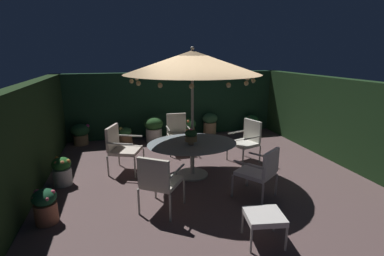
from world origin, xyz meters
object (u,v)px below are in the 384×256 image
patio_umbrella (192,62)px  potted_plant_left_near (210,123)px  potted_plant_back_center (62,170)px  patio_dining_table (192,148)px  patio_chair_north (247,138)px  centerpiece_planter (191,136)px  patio_chair_northeast (178,131)px  potted_plant_left_far (80,133)px  potted_plant_front_corner (251,123)px  ottoman_footrest (264,217)px  patio_chair_south (260,170)px  potted_plant_back_right (188,128)px  potted_plant_back_left (126,136)px  patio_chair_southeast (159,179)px  potted_plant_right_far (45,205)px  potted_plant_right_near (154,128)px  patio_chair_east (121,146)px

patio_umbrella → potted_plant_left_near: patio_umbrella is taller
potted_plant_back_center → patio_dining_table: bearing=-4.2°
patio_chair_north → centerpiece_planter: bearing=-158.5°
patio_chair_northeast → potted_plant_left_far: patio_chair_northeast is taller
patio_chair_north → potted_plant_back_center: patio_chair_north is taller
potted_plant_left_near → potted_plant_front_corner: bearing=-2.5°
patio_chair_northeast → centerpiece_planter: bearing=-92.3°
ottoman_footrest → potted_plant_left_far: (-2.95, 5.25, -0.04)m
patio_chair_south → potted_plant_back_right: 3.91m
patio_dining_table → patio_chair_north: (1.49, 0.49, -0.04)m
potted_plant_back_left → patio_chair_south: bearing=-60.0°
patio_chair_southeast → potted_plant_left_near: size_ratio=1.42×
potted_plant_right_far → potted_plant_back_left: size_ratio=1.09×
patio_umbrella → patio_dining_table: bearing=11.9°
patio_dining_table → potted_plant_left_near: patio_dining_table is taller
patio_chair_northeast → potted_plant_back_right: bearing=62.5°
patio_umbrella → patio_chair_north: patio_umbrella is taller
ottoman_footrest → potted_plant_right_near: bearing=100.1°
patio_chair_southeast → ottoman_footrest: size_ratio=1.74×
patio_chair_northeast → potted_plant_left_far: 2.88m
potted_plant_left_far → patio_chair_northeast: bearing=-26.3°
patio_chair_east → patio_chair_south: bearing=-38.3°
patio_chair_southeast → potted_plant_back_left: patio_chair_southeast is taller
patio_chair_southeast → potted_plant_right_far: 1.76m
potted_plant_left_far → patio_chair_north: bearing=-30.1°
patio_chair_east → ottoman_footrest: size_ratio=1.80×
patio_chair_northeast → potted_plant_left_near: 1.90m
patio_umbrella → potted_plant_back_left: 3.58m
potted_plant_back_center → potted_plant_left_near: size_ratio=0.81×
patio_dining_table → ottoman_footrest: bearing=-80.9°
potted_plant_back_left → potted_plant_front_corner: 4.08m
potted_plant_right_far → potted_plant_left_near: potted_plant_left_near is taller
ottoman_footrest → potted_plant_right_near: potted_plant_right_near is taller
patio_chair_southeast → patio_chair_south: bearing=0.6°
potted_plant_front_corner → potted_plant_left_near: potted_plant_left_near is taller
potted_plant_right_near → potted_plant_left_near: potted_plant_right_near is taller
ottoman_footrest → patio_dining_table: bearing=99.1°
potted_plant_left_far → potted_plant_left_near: (3.91, 0.07, 0.05)m
patio_chair_north → patio_chair_east: patio_chair_east is taller
centerpiece_planter → potted_plant_right_near: 2.78m
ottoman_footrest → potted_plant_right_near: 5.06m
potted_plant_right_far → patio_chair_south: bearing=-1.9°
patio_chair_northeast → potted_plant_back_center: size_ratio=1.77×
patio_chair_east → potted_plant_right_far: bearing=-123.5°
potted_plant_back_left → potted_plant_front_corner: bearing=3.9°
patio_chair_north → potted_plant_back_center: (-4.10, -0.30, -0.26)m
potted_plant_left_far → potted_plant_left_near: potted_plant_left_near is taller
ottoman_footrest → potted_plant_front_corner: potted_plant_front_corner is taller
ottoman_footrest → patio_chair_south: bearing=65.0°
patio_chair_southeast → potted_plant_back_left: (-0.42, 3.87, -0.34)m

